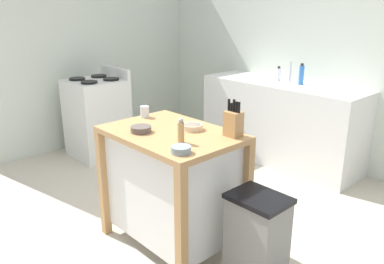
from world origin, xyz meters
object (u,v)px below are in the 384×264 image
object	(u,v)px
bottle_hand_soap	(278,74)
trash_bin	(256,241)
bowl_ceramic_wide	(141,129)
bottle_dish_soap	(301,75)
bowl_stoneware_deep	(181,149)
drinking_cup	(145,112)
knife_block	(233,123)
bowl_ceramic_small	(193,127)
pepper_grinder	(181,131)
stove	(97,118)
sink_faucet	(290,71)
kitchen_island	(172,182)

from	to	relation	value
bottle_hand_soap	trash_bin	bearing A→B (deg)	-57.05
bowl_ceramic_wide	bottle_dish_soap	size ratio (longest dim) A/B	0.64
bowl_stoneware_deep	trash_bin	xyz separation A→B (m)	(0.36, 0.31, -0.60)
drinking_cup	knife_block	bearing A→B (deg)	11.52
bowl_stoneware_deep	bottle_hand_soap	bearing A→B (deg)	111.84
bowl_ceramic_small	bottle_dish_soap	size ratio (longest dim) A/B	0.64
trash_bin	bowl_ceramic_wide	bearing A→B (deg)	-163.62
knife_block	trash_bin	xyz separation A→B (m)	(0.36, -0.15, -0.67)
pepper_grinder	stove	world-z (taller)	pepper_grinder
sink_faucet	pepper_grinder	bearing A→B (deg)	-73.31
bowl_stoneware_deep	trash_bin	size ratio (longest dim) A/B	0.20
drinking_cup	sink_faucet	size ratio (longest dim) A/B	0.41
bowl_stoneware_deep	bowl_ceramic_small	size ratio (longest dim) A/B	0.85
pepper_grinder	sink_faucet	bearing A→B (deg)	106.69
bowl_ceramic_wide	sink_faucet	bearing A→B (deg)	97.81
bowl_ceramic_small	trash_bin	world-z (taller)	bowl_ceramic_small
kitchen_island	bowl_ceramic_small	world-z (taller)	bowl_ceramic_small
stove	bowl_stoneware_deep	bearing A→B (deg)	-17.77
sink_faucet	bottle_dish_soap	size ratio (longest dim) A/B	0.97
knife_block	bowl_ceramic_small	distance (m)	0.32
bowl_ceramic_wide	trash_bin	distance (m)	1.07
kitchen_island	trash_bin	bearing A→B (deg)	6.74
bottle_hand_soap	stove	size ratio (longest dim) A/B	0.16
kitchen_island	bowl_stoneware_deep	size ratio (longest dim) A/B	7.87
drinking_cup	bottle_dish_soap	world-z (taller)	bottle_dish_soap
bowl_ceramic_wide	bottle_dish_soap	world-z (taller)	bottle_dish_soap
drinking_cup	pepper_grinder	distance (m)	0.67
bottle_hand_soap	bowl_ceramic_wide	bearing A→B (deg)	-79.22
kitchen_island	bottle_dish_soap	xyz separation A→B (m)	(-0.25, 2.05, 0.52)
drinking_cup	bottle_dish_soap	bearing A→B (deg)	85.09
bowl_stoneware_deep	sink_faucet	size ratio (longest dim) A/B	0.56
bowl_ceramic_small	trash_bin	size ratio (longest dim) A/B	0.23
kitchen_island	bottle_hand_soap	bearing A→B (deg)	105.06
sink_faucet	bowl_ceramic_small	bearing A→B (deg)	-75.34
sink_faucet	knife_block	bearing A→B (deg)	-66.78
knife_block	bottle_dish_soap	size ratio (longest dim) A/B	1.12
bottle_dish_soap	stove	xyz separation A→B (m)	(-1.76, -1.51, -0.56)
bowl_ceramic_small	bottle_dish_soap	distance (m)	1.94
bowl_stoneware_deep	pepper_grinder	xyz separation A→B (m)	(-0.14, 0.12, 0.05)
bottle_dish_soap	bowl_stoneware_deep	bearing A→B (deg)	-74.89
bowl_stoneware_deep	drinking_cup	world-z (taller)	drinking_cup
sink_faucet	bottle_hand_soap	distance (m)	0.13
bowl_stoneware_deep	sink_faucet	bearing A→B (deg)	108.92
kitchen_island	pepper_grinder	distance (m)	0.53
stove	bowl_ceramic_wide	bearing A→B (deg)	-20.38
kitchen_island	knife_block	distance (m)	0.65
bowl_ceramic_wide	sink_faucet	world-z (taller)	sink_faucet
knife_block	bowl_stoneware_deep	size ratio (longest dim) A/B	2.07
kitchen_island	bottle_dish_soap	bearing A→B (deg)	97.01
trash_bin	sink_faucet	distance (m)	2.46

